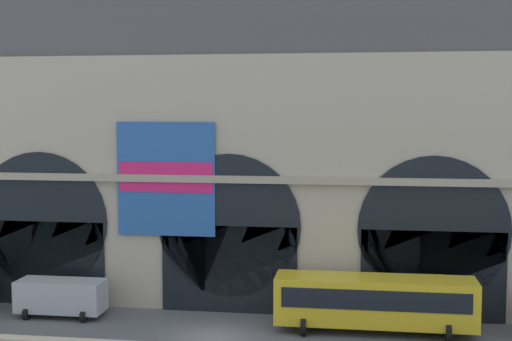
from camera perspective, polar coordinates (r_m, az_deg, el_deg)
name	(u,v)px	position (r m, az deg, el deg)	size (l,w,h in m)	color
ground_plane	(213,338)	(38.83, -3.58, -13.53)	(200.00, 200.00, 0.00)	#54565B
station_building	(237,154)	(44.35, -1.59, 1.39)	(50.64, 5.57, 19.61)	#B2A891
van_midwest	(61,296)	(43.81, -15.65, -9.85)	(5.20, 2.48, 2.20)	#ADB2B7
bus_mideast	(375,301)	(39.75, 9.68, -10.47)	(11.00, 3.25, 3.10)	gold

